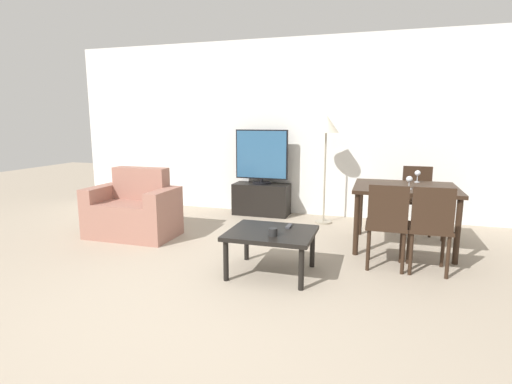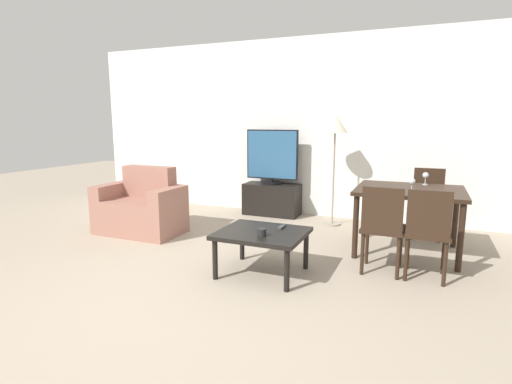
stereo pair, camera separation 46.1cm
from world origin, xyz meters
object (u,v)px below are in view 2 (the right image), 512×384
at_px(dining_chair_far, 428,199).
at_px(wine_glass_left, 426,176).
at_px(wine_glass_center, 412,182).
at_px(dining_table, 409,197).
at_px(cup_white_near, 262,232).
at_px(coffee_table, 262,236).
at_px(remote_primary, 282,227).
at_px(armchair, 141,209).
at_px(tv_stand, 272,199).
at_px(dining_chair_near_right, 428,229).
at_px(dining_chair_near, 383,225).
at_px(tv, 272,157).
at_px(floor_lamp, 335,130).

xyz_separation_m(dining_chair_far, wine_glass_left, (-0.05, -0.44, 0.34)).
distance_m(wine_glass_left, wine_glass_center, 0.58).
distance_m(dining_table, cup_white_near, 1.83).
relative_size(coffee_table, remote_primary, 5.43).
xyz_separation_m(remote_primary, cup_white_near, (-0.07, -0.33, 0.03)).
xyz_separation_m(armchair, tv_stand, (1.23, 1.62, -0.07)).
relative_size(dining_table, cup_white_near, 13.47).
distance_m(dining_chair_near_right, remote_primary, 1.34).
height_order(cup_white_near, wine_glass_left, wine_glass_left).
relative_size(armchair, dining_chair_far, 1.27).
bearing_deg(dining_chair_near_right, armchair, 175.38).
distance_m(dining_table, wine_glass_center, 0.29).
bearing_deg(cup_white_near, wine_glass_left, 52.05).
bearing_deg(dining_chair_near, dining_chair_near_right, 0.00).
xyz_separation_m(tv, dining_chair_far, (2.24, -0.33, -0.42)).
distance_m(dining_chair_near, dining_chair_near_right, 0.39).
relative_size(tv_stand, dining_chair_near_right, 1.00).
distance_m(dining_chair_near_right, wine_glass_left, 1.18).
height_order(tv, remote_primary, tv).
bearing_deg(floor_lamp, cup_white_near, -94.17).
distance_m(remote_primary, wine_glass_left, 1.93).
xyz_separation_m(armchair, wine_glass_left, (3.42, 0.85, 0.51)).
distance_m(dining_chair_near, wine_glass_center, 0.70).
xyz_separation_m(tv, dining_table, (2.04, -1.11, -0.27)).
relative_size(armchair, coffee_table, 1.35).
relative_size(dining_chair_far, remote_primary, 5.77).
xyz_separation_m(tv, dining_chair_near, (1.84, -1.89, -0.42)).
bearing_deg(floor_lamp, dining_chair_near, -63.29).
relative_size(dining_chair_far, cup_white_near, 10.35).
relative_size(coffee_table, cup_white_near, 9.73).
height_order(armchair, dining_chair_far, dining_chair_far).
relative_size(dining_chair_far, floor_lamp, 0.56).
xyz_separation_m(floor_lamp, remote_primary, (-0.09, -1.92, -0.91)).
distance_m(cup_white_near, wine_glass_left, 2.22).
distance_m(tv_stand, coffee_table, 2.47).
height_order(tv, floor_lamp, floor_lamp).
distance_m(dining_chair_near_right, cup_white_near, 1.51).
height_order(dining_table, remote_primary, dining_table).
distance_m(armchair, floor_lamp, 2.82).
xyz_separation_m(dining_chair_far, remote_primary, (-1.32, -1.83, -0.05)).
xyz_separation_m(dining_table, cup_white_near, (-1.20, -1.38, -0.18)).
bearing_deg(dining_table, floor_lamp, 139.71).
bearing_deg(floor_lamp, dining_chair_far, -4.22).
distance_m(coffee_table, wine_glass_center, 1.69).
xyz_separation_m(coffee_table, remote_primary, (0.13, 0.18, 0.06)).
height_order(armchair, wine_glass_left, wine_glass_left).
bearing_deg(coffee_table, dining_chair_near_right, 16.98).
bearing_deg(wine_glass_center, armchair, -174.97).
height_order(dining_table, dining_chair_near_right, dining_chair_near_right).
bearing_deg(dining_chair_near_right, remote_primary, -168.89).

